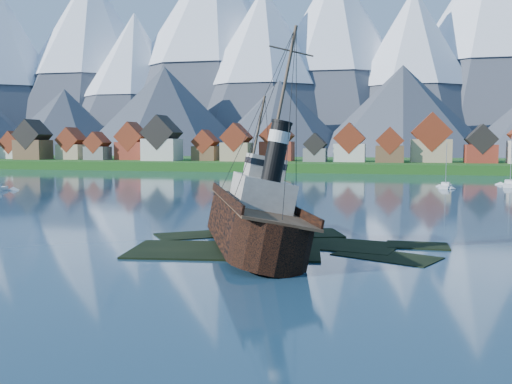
% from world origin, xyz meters
% --- Properties ---
extents(ground, '(1400.00, 1400.00, 0.00)m').
position_xyz_m(ground, '(0.00, 0.00, 0.00)').
color(ground, '#1C3A50').
rests_on(ground, ground).
extents(shoal, '(31.71, 21.24, 1.14)m').
position_xyz_m(shoal, '(1.78, 2.15, -0.35)').
color(shoal, black).
rests_on(shoal, ground).
extents(shore_bank, '(600.00, 80.00, 3.20)m').
position_xyz_m(shore_bank, '(0.00, 170.00, 0.00)').
color(shore_bank, '#194413').
rests_on(shore_bank, ground).
extents(seawall, '(600.00, 2.50, 2.00)m').
position_xyz_m(seawall, '(0.00, 132.00, 0.00)').
color(seawall, '#3F3D38').
rests_on(seawall, ground).
extents(town, '(250.96, 16.69, 17.30)m').
position_xyz_m(town, '(-33.12, 152.18, 8.99)').
color(town, maroon).
rests_on(town, ground).
extents(mountains, '(965.00, 340.00, 205.00)m').
position_xyz_m(mountains, '(-0.79, 481.26, 89.34)').
color(mountains, '#2D333D').
rests_on(mountains, ground).
extents(tugboat_wreck, '(6.63, 28.57, 22.64)m').
position_xyz_m(tugboat_wreck, '(-1.25, 1.56, 2.85)').
color(tugboat_wreck, black).
rests_on(tugboat_wreck, ground).
extents(sailboat_c, '(6.16, 9.65, 12.28)m').
position_xyz_m(sailboat_c, '(-18.90, 76.12, 0.28)').
color(sailboat_c, silver).
rests_on(sailboat_c, ground).
extents(sailboat_d, '(3.50, 7.91, 10.48)m').
position_xyz_m(sailboat_d, '(24.35, 79.51, 0.24)').
color(sailboat_d, silver).
rests_on(sailboat_d, ground).
extents(sailboat_e, '(4.82, 10.82, 12.18)m').
position_xyz_m(sailboat_e, '(39.34, 87.84, 0.27)').
color(sailboat_e, silver).
rests_on(sailboat_e, ground).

